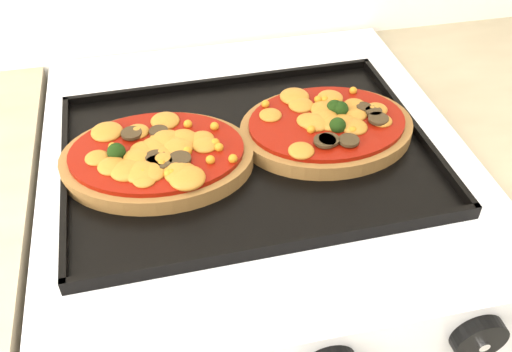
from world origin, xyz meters
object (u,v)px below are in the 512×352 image
object	(u,v)px
stove	(255,326)
pizza_right	(327,126)
pizza_left	(157,155)
baking_tray	(248,151)

from	to	relation	value
stove	pizza_right	size ratio (longest dim) A/B	3.73
pizza_left	pizza_right	distance (m)	0.24
stove	baking_tray	world-z (taller)	baking_tray
baking_tray	pizza_left	xyz separation A→B (m)	(-0.12, -0.00, 0.02)
stove	pizza_right	distance (m)	0.49
baking_tray	pizza_left	distance (m)	0.12
baking_tray	pizza_left	world-z (taller)	pizza_left
baking_tray	pizza_left	bearing A→B (deg)	-179.81
baking_tray	stove	bearing A→B (deg)	63.57
stove	pizza_right	xyz separation A→B (m)	(0.10, -0.02, 0.48)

